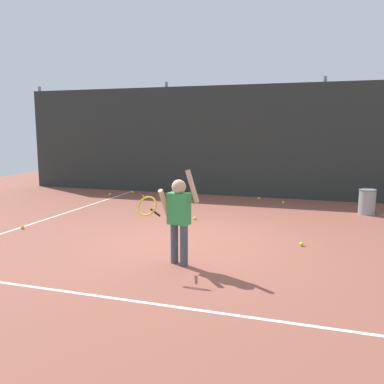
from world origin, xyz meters
The scene contains 17 objects.
ground_plane centered at (0.00, 0.00, 0.00)m, with size 20.00×20.00×0.00m, color brown.
court_line_baseline centered at (0.00, -2.49, 0.00)m, with size 9.00×0.05×0.00m, color white.
court_line_sideline centered at (-3.27, 1.00, 0.00)m, with size 0.05×9.00×0.00m, color white.
back_fence_windscreen centered at (0.00, 4.94, 1.54)m, with size 13.46×0.08×3.08m, color #282D2B.
fence_post_0 centered at (-6.58, 5.00, 1.62)m, with size 0.09×0.09×3.23m, color slate.
fence_post_1 centered at (-2.19, 5.00, 1.62)m, with size 0.09×0.09×3.23m, color slate.
fence_post_2 centered at (2.19, 5.00, 1.62)m, with size 0.09×0.09×3.23m, color slate.
tennis_player centered at (0.36, -1.17, 0.73)m, with size 0.77×0.57×1.35m.
ball_hopper centered at (3.22, 3.37, 0.29)m, with size 0.38×0.38×0.56m.
tennis_ball_1 centered at (-3.10, 4.47, 0.03)m, with size 0.07×0.07×0.07m, color #CCE033.
tennis_ball_2 centered at (-3.54, 3.93, 0.03)m, with size 0.07×0.07×0.07m, color #CCE033.
tennis_ball_3 centered at (-2.49, 3.92, 0.03)m, with size 0.07×0.07×0.07m, color #CCE033.
tennis_ball_4 centered at (0.64, 4.53, 0.03)m, with size 0.07×0.07×0.07m, color #CCE033.
tennis_ball_5 centered at (1.97, 0.31, 0.03)m, with size 0.07×0.07×0.07m, color #CCE033.
tennis_ball_6 centered at (-0.27, 1.64, 0.03)m, with size 0.07×0.07×0.07m, color #CCE033.
tennis_ball_7 centered at (1.32, 4.09, 0.03)m, with size 0.07×0.07×0.07m, color #CCE033.
tennis_ball_8 centered at (-3.16, -0.13, 0.03)m, with size 0.07×0.07×0.07m, color #CCE033.
Camera 1 is at (2.25, -6.39, 1.90)m, focal length 38.33 mm.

